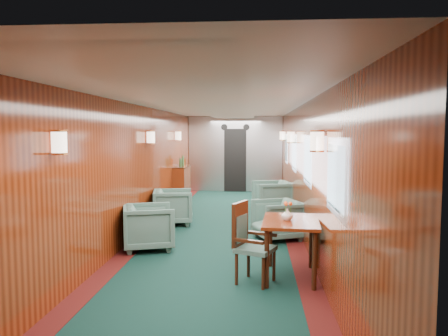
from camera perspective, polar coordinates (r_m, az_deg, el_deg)
name	(u,v)px	position (r m, az deg, el deg)	size (l,w,h in m)	color
room	(219,147)	(8.00, -0.60, 2.79)	(12.00, 12.10, 2.40)	black
bulkhead	(235,154)	(13.92, 1.48, 1.79)	(2.98, 0.17, 2.39)	#B6B8BE
windows_right	(300,156)	(8.27, 9.88, 1.50)	(0.02, 8.60, 0.80)	#B2B4BA
wall_sconces	(222,138)	(8.56, -0.28, 3.96)	(2.97, 7.97, 0.25)	#FFE3C6
dining_table	(291,229)	(5.81, 8.71, -7.91)	(0.79, 1.07, 0.77)	maroon
side_chair	(249,239)	(5.61, 3.23, -9.25)	(0.59, 0.60, 1.02)	#1C423E
credenza	(182,184)	(11.85, -5.56, -2.07)	(0.34, 1.10, 1.26)	maroon
flower_vase	(287,215)	(5.73, 8.26, -6.04)	(0.15, 0.15, 0.15)	silver
armchair_left_near	(149,227)	(7.27, -9.80, -7.57)	(0.78, 0.80, 0.73)	#1C423E
armchair_left_far	(173,207)	(9.12, -6.66, -5.04)	(0.77, 0.79, 0.72)	#1C423E
armchair_right_near	(277,220)	(7.86, 6.97, -6.72)	(0.75, 0.77, 0.70)	#1C423E
armchair_right_far	(272,197)	(10.31, 6.29, -3.79)	(0.81, 0.84, 0.76)	#1C423E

